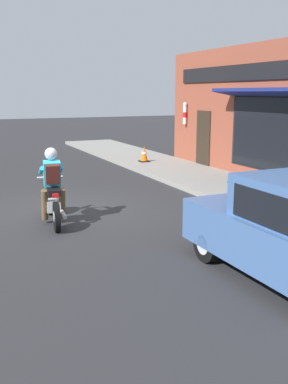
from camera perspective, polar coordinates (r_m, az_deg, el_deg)
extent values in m
plane|color=#2B2B2D|center=(10.80, -9.55, -2.33)|extent=(80.00, 80.00, 0.00)
cube|color=gray|center=(15.32, 5.23, 2.43)|extent=(2.60, 22.00, 0.14)
cube|color=brown|center=(14.47, 14.41, 9.60)|extent=(0.50, 10.08, 4.20)
cube|color=black|center=(13.36, 16.74, 6.90)|extent=(0.04, 4.23, 2.10)
cube|color=black|center=(13.37, 16.79, 6.90)|extent=(0.02, 4.43, 2.20)
cube|color=#2D2319|center=(16.65, 7.53, 6.58)|extent=(0.04, 0.90, 2.10)
cube|color=navy|center=(13.10, 15.96, 12.11)|extent=(0.81, 4.84, 0.24)
cube|color=black|center=(14.30, 13.78, 14.62)|extent=(0.06, 8.56, 0.50)
cylinder|color=white|center=(17.63, 5.20, 9.73)|extent=(0.14, 0.14, 0.70)
cylinder|color=red|center=(17.63, 5.20, 9.73)|extent=(0.15, 0.15, 0.20)
sphere|color=silver|center=(17.62, 5.23, 11.03)|extent=(0.16, 0.16, 0.16)
cylinder|color=black|center=(10.49, -11.84, -1.13)|extent=(0.18, 0.63, 0.62)
cylinder|color=silver|center=(10.49, -11.84, -1.13)|extent=(0.15, 0.23, 0.22)
cylinder|color=black|center=(9.13, -11.03, -3.11)|extent=(0.18, 0.63, 0.62)
cylinder|color=silver|center=(9.13, -11.03, -3.11)|extent=(0.15, 0.23, 0.22)
cube|color=silver|center=(9.74, -11.46, -1.66)|extent=(0.33, 0.43, 0.24)
ellipsoid|color=black|center=(9.89, -11.70, 0.98)|extent=(0.36, 0.55, 0.24)
cube|color=black|center=(9.43, -11.41, 0.19)|extent=(0.33, 0.59, 0.10)
cylinder|color=silver|center=(10.32, -11.87, 0.45)|extent=(0.11, 0.33, 0.68)
cylinder|color=silver|center=(10.15, -11.88, 1.86)|extent=(0.56, 0.11, 0.04)
sphere|color=silver|center=(10.34, -11.93, 1.37)|extent=(0.16, 0.16, 0.16)
cylinder|color=silver|center=(9.39, -10.22, -2.76)|extent=(0.15, 0.56, 0.08)
cube|color=red|center=(9.08, -11.17, -0.47)|extent=(0.13, 0.07, 0.08)
cylinder|color=brown|center=(9.65, -12.49, -1.61)|extent=(0.18, 0.37, 0.71)
cylinder|color=brown|center=(9.68, -10.37, -1.47)|extent=(0.18, 0.37, 0.71)
cube|color=#33B2D1|center=(9.55, -11.60, 2.28)|extent=(0.38, 0.37, 0.57)
cylinder|color=#33B2D1|center=(9.76, -12.92, 2.68)|extent=(0.16, 0.53, 0.26)
cylinder|color=#33B2D1|center=(9.80, -10.58, 2.82)|extent=(0.16, 0.53, 0.26)
sphere|color=silver|center=(9.55, -11.75, 4.77)|extent=(0.26, 0.26, 0.26)
cube|color=#4C1E19|center=(9.39, -11.52, 2.24)|extent=(0.31, 0.27, 0.42)
cylinder|color=black|center=(7.48, 8.03, -6.57)|extent=(0.18, 0.60, 0.60)
cylinder|color=silver|center=(7.48, 8.03, -6.57)|extent=(0.20, 0.33, 0.33)
cylinder|color=black|center=(8.32, 16.45, -5.01)|extent=(0.18, 0.60, 0.60)
cylinder|color=silver|center=(8.32, 16.45, -5.01)|extent=(0.20, 0.33, 0.33)
cube|color=black|center=(7.21, 15.56, -0.29)|extent=(1.33, 0.36, 0.51)
cube|color=black|center=(6.11, 15.60, -2.28)|extent=(0.04, 1.52, 0.46)
cube|color=silver|center=(8.01, 6.86, -2.13)|extent=(0.24, 0.04, 0.14)
cube|color=silver|center=(8.57, 12.67, -1.38)|extent=(0.24, 0.04, 0.14)
cube|color=#28282B|center=(8.35, 9.88, -4.25)|extent=(1.61, 0.13, 0.20)
cube|color=black|center=(17.30, 0.02, 3.94)|extent=(0.36, 0.36, 0.04)
cone|color=orange|center=(17.26, 0.02, 4.92)|extent=(0.28, 0.28, 0.56)
cylinder|color=white|center=(17.26, 0.02, 4.99)|extent=(0.20, 0.20, 0.08)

